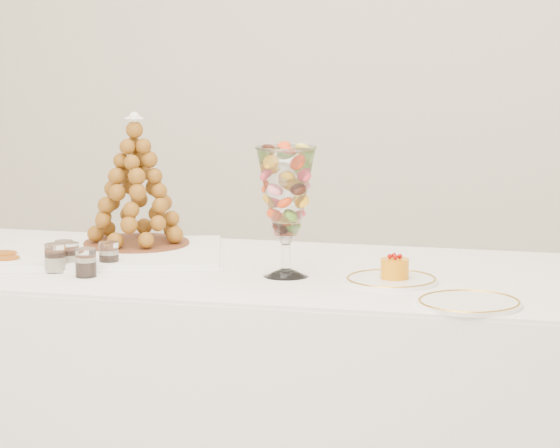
% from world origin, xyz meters
% --- Properties ---
extents(buffet_table, '(2.17, 0.92, 0.82)m').
position_xyz_m(buffet_table, '(-0.10, 0.31, 0.41)').
color(buffet_table, white).
rests_on(buffet_table, ground).
extents(lace_tray, '(0.71, 0.61, 0.02)m').
position_xyz_m(lace_tray, '(-0.42, 0.37, 0.83)').
color(lace_tray, white).
rests_on(lace_tray, buffet_table).
extents(macaron_vase, '(0.16, 0.16, 0.35)m').
position_xyz_m(macaron_vase, '(0.13, 0.24, 1.04)').
color(macaron_vase, white).
rests_on(macaron_vase, buffet_table).
extents(cake_plate, '(0.24, 0.24, 0.01)m').
position_xyz_m(cake_plate, '(0.42, 0.23, 0.82)').
color(cake_plate, white).
rests_on(cake_plate, buffet_table).
extents(spare_plate, '(0.26, 0.26, 0.01)m').
position_xyz_m(spare_plate, '(0.65, 0.02, 0.82)').
color(spare_plate, white).
rests_on(spare_plate, buffet_table).
extents(verrine_a, '(0.05, 0.05, 0.07)m').
position_xyz_m(verrine_a, '(-0.51, 0.22, 0.85)').
color(verrine_a, white).
rests_on(verrine_a, buffet_table).
extents(verrine_b, '(0.06, 0.06, 0.07)m').
position_xyz_m(verrine_b, '(-0.48, 0.18, 0.85)').
color(verrine_b, white).
rests_on(verrine_b, buffet_table).
extents(verrine_c, '(0.06, 0.06, 0.07)m').
position_xyz_m(verrine_c, '(-0.37, 0.21, 0.85)').
color(verrine_c, white).
rests_on(verrine_c, buffet_table).
extents(verrine_d, '(0.07, 0.07, 0.08)m').
position_xyz_m(verrine_d, '(-0.49, 0.12, 0.86)').
color(verrine_d, white).
rests_on(verrine_d, buffet_table).
extents(verrine_e, '(0.06, 0.06, 0.08)m').
position_xyz_m(verrine_e, '(-0.39, 0.09, 0.86)').
color(verrine_e, white).
rests_on(verrine_e, buffet_table).
extents(ramekin_back, '(0.09, 0.09, 0.03)m').
position_xyz_m(ramekin_back, '(-0.69, 0.19, 0.83)').
color(ramekin_back, white).
rests_on(ramekin_back, buffet_table).
extents(ramekin_front, '(0.08, 0.08, 0.03)m').
position_xyz_m(ramekin_front, '(-0.65, 0.14, 0.83)').
color(ramekin_front, white).
rests_on(ramekin_front, buffet_table).
extents(croquembouche, '(0.31, 0.31, 0.39)m').
position_xyz_m(croquembouche, '(-0.39, 0.48, 1.03)').
color(croquembouche, brown).
rests_on(croquembouche, lace_tray).
extents(mousse_cake, '(0.08, 0.08, 0.07)m').
position_xyz_m(mousse_cake, '(0.43, 0.23, 0.86)').
color(mousse_cake, orange).
rests_on(mousse_cake, cake_plate).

